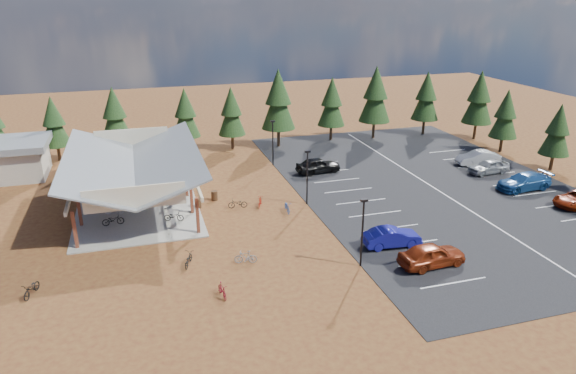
{
  "coord_description": "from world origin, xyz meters",
  "views": [
    {
      "loc": [
        -9.23,
        -39.45,
        18.25
      ],
      "look_at": [
        3.14,
        1.86,
        1.92
      ],
      "focal_mm": 32.0,
      "sensor_mm": 36.0,
      "label": 1
    }
  ],
  "objects_px": {
    "lamp_post_0": "(363,228)",
    "lamp_post_2": "(273,140)",
    "bike_1": "(114,209)",
    "bike_8": "(32,289)",
    "trash_bin_0": "(198,203)",
    "bike_7": "(148,170)",
    "car_4": "(318,165)",
    "bike_4": "(174,216)",
    "bike_2": "(103,200)",
    "bike_6": "(174,189)",
    "car_8": "(489,166)",
    "bike_0": "(113,220)",
    "bike_11": "(222,290)",
    "bike_15": "(260,202)",
    "car_1": "(392,237)",
    "lamp_post_1": "(307,173)",
    "bike_12": "(188,259)",
    "car_0": "(432,255)",
    "bike_pavilion": "(133,163)",
    "bike_14": "(287,207)",
    "bike_13": "(246,257)",
    "bike_3": "(106,172)",
    "bike_16": "(238,203)",
    "bike_5": "(173,197)",
    "car_7": "(524,182)",
    "trash_bin_1": "(214,196)",
    "car_9": "(478,158)"
  },
  "relations": [
    {
      "from": "bike_3",
      "to": "bike_14",
      "type": "bearing_deg",
      "value": -147.92
    },
    {
      "from": "trash_bin_0",
      "to": "bike_15",
      "type": "height_order",
      "value": "bike_15"
    },
    {
      "from": "lamp_post_2",
      "to": "bike_7",
      "type": "bearing_deg",
      "value": 178.57
    },
    {
      "from": "bike_3",
      "to": "bike_11",
      "type": "bearing_deg",
      "value": -179.4
    },
    {
      "from": "trash_bin_1",
      "to": "car_8",
      "type": "bearing_deg",
      "value": -1.81
    },
    {
      "from": "car_8",
      "to": "bike_7",
      "type": "bearing_deg",
      "value": -108.59
    },
    {
      "from": "bike_14",
      "to": "trash_bin_0",
      "type": "bearing_deg",
      "value": 162.18
    },
    {
      "from": "bike_4",
      "to": "car_8",
      "type": "xyz_separation_m",
      "value": [
        33.57,
        3.03,
        0.27
      ]
    },
    {
      "from": "lamp_post_2",
      "to": "bike_2",
      "type": "bearing_deg",
      "value": -158.72
    },
    {
      "from": "car_4",
      "to": "bike_4",
      "type": "bearing_deg",
      "value": 112.67
    },
    {
      "from": "bike_0",
      "to": "car_4",
      "type": "height_order",
      "value": "car_4"
    },
    {
      "from": "bike_12",
      "to": "lamp_post_0",
      "type": "bearing_deg",
      "value": -177.08
    },
    {
      "from": "bike_2",
      "to": "car_7",
      "type": "bearing_deg",
      "value": -102.29
    },
    {
      "from": "bike_5",
      "to": "car_1",
      "type": "distance_m",
      "value": 20.61
    },
    {
      "from": "bike_pavilion",
      "to": "bike_1",
      "type": "distance_m",
      "value": 4.63
    },
    {
      "from": "lamp_post_1",
      "to": "bike_16",
      "type": "distance_m",
      "value": 6.85
    },
    {
      "from": "lamp_post_0",
      "to": "lamp_post_2",
      "type": "distance_m",
      "value": 24.0
    },
    {
      "from": "lamp_post_2",
      "to": "bike_12",
      "type": "height_order",
      "value": "lamp_post_2"
    },
    {
      "from": "bike_0",
      "to": "bike_12",
      "type": "xyz_separation_m",
      "value": [
        5.27,
        -8.49,
        -0.09
      ]
    },
    {
      "from": "bike_pavilion",
      "to": "bike_16",
      "type": "relative_size",
      "value": 11.36
    },
    {
      "from": "bike_pavilion",
      "to": "trash_bin_0",
      "type": "distance_m",
      "value": 6.94
    },
    {
      "from": "bike_8",
      "to": "car_8",
      "type": "bearing_deg",
      "value": 34.78
    },
    {
      "from": "bike_6",
      "to": "car_8",
      "type": "bearing_deg",
      "value": -109.48
    },
    {
      "from": "bike_8",
      "to": "lamp_post_1",
      "type": "bearing_deg",
      "value": 42.8
    },
    {
      "from": "lamp_post_2",
      "to": "car_9",
      "type": "height_order",
      "value": "lamp_post_2"
    },
    {
      "from": "bike_7",
      "to": "bike_2",
      "type": "bearing_deg",
      "value": 155.57
    },
    {
      "from": "lamp_post_0",
      "to": "trash_bin_0",
      "type": "relative_size",
      "value": 5.71
    },
    {
      "from": "lamp_post_2",
      "to": "bike_14",
      "type": "distance_m",
      "value": 13.63
    },
    {
      "from": "bike_4",
      "to": "bike_12",
      "type": "xyz_separation_m",
      "value": [
        0.34,
        -7.85,
        -0.07
      ]
    },
    {
      "from": "car_0",
      "to": "bike_2",
      "type": "bearing_deg",
      "value": 47.2
    },
    {
      "from": "lamp_post_2",
      "to": "car_0",
      "type": "distance_m",
      "value": 25.98
    },
    {
      "from": "bike_6",
      "to": "bike_8",
      "type": "relative_size",
      "value": 0.96
    },
    {
      "from": "bike_1",
      "to": "bike_8",
      "type": "xyz_separation_m",
      "value": [
        -4.83,
        -11.8,
        -0.13
      ]
    },
    {
      "from": "bike_4",
      "to": "bike_15",
      "type": "relative_size",
      "value": 1.07
    },
    {
      "from": "lamp_post_1",
      "to": "bike_12",
      "type": "relative_size",
      "value": 2.87
    },
    {
      "from": "lamp_post_0",
      "to": "bike_14",
      "type": "distance_m",
      "value": 11.3
    },
    {
      "from": "bike_1",
      "to": "bike_14",
      "type": "bearing_deg",
      "value": -84.38
    },
    {
      "from": "bike_4",
      "to": "bike_12",
      "type": "relative_size",
      "value": 0.93
    },
    {
      "from": "car_4",
      "to": "bike_pavilion",
      "type": "bearing_deg",
      "value": 93.6
    },
    {
      "from": "bike_pavilion",
      "to": "car_1",
      "type": "distance_m",
      "value": 23.97
    },
    {
      "from": "car_1",
      "to": "bike_3",
      "type": "bearing_deg",
      "value": 47.4
    },
    {
      "from": "bike_11",
      "to": "bike_15",
      "type": "height_order",
      "value": "bike_11"
    },
    {
      "from": "lamp_post_2",
      "to": "bike_3",
      "type": "distance_m",
      "value": 18.12
    },
    {
      "from": "trash_bin_0",
      "to": "bike_7",
      "type": "xyz_separation_m",
      "value": [
        -3.97,
        10.39,
        0.2
      ]
    },
    {
      "from": "bike_pavilion",
      "to": "bike_14",
      "type": "bearing_deg",
      "value": -25.99
    },
    {
      "from": "bike_2",
      "to": "car_0",
      "type": "height_order",
      "value": "car_0"
    },
    {
      "from": "bike_2",
      "to": "car_1",
      "type": "height_order",
      "value": "car_1"
    },
    {
      "from": "car_1",
      "to": "bike_0",
      "type": "bearing_deg",
      "value": 68.1
    },
    {
      "from": "lamp_post_1",
      "to": "bike_13",
      "type": "xyz_separation_m",
      "value": [
        -7.79,
        -9.3,
        -2.48
      ]
    },
    {
      "from": "bike_1",
      "to": "bike_6",
      "type": "xyz_separation_m",
      "value": [
        5.44,
        3.45,
        -0.05
      ]
    }
  ]
}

